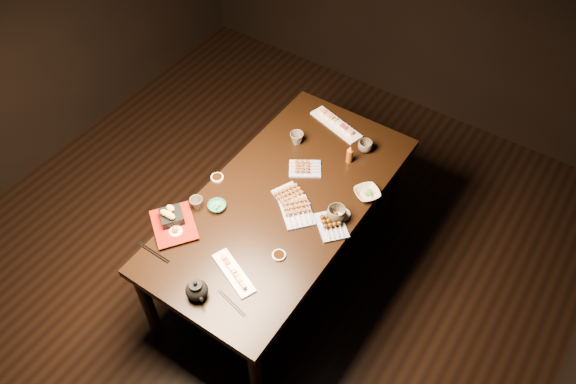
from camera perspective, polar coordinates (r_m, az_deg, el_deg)
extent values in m
plane|color=black|center=(3.82, -6.32, -10.50)|extent=(5.00, 5.00, 0.00)
cube|color=black|center=(3.60, -0.45, -4.61)|extent=(1.29, 1.96, 0.75)
imported|color=#2A815D|center=(3.27, -7.22, -1.45)|extent=(0.13, 0.13, 0.03)
imported|color=beige|center=(3.34, 8.03, -0.13)|extent=(0.20, 0.20, 0.04)
imported|color=#4F473C|center=(3.28, -9.26, -1.14)|extent=(0.11, 0.11, 0.07)
imported|color=#4F473C|center=(3.19, 4.95, -2.21)|extent=(0.15, 0.15, 0.09)
imported|color=#4F473C|center=(3.60, 0.90, 5.48)|extent=(0.10, 0.10, 0.08)
imported|color=#4F473C|center=(3.58, 7.84, 4.62)|extent=(0.12, 0.12, 0.07)
cylinder|color=#6F330E|center=(3.48, 6.29, 3.85)|extent=(0.06, 0.06, 0.13)
cylinder|color=white|center=(3.43, -7.21, 1.46)|extent=(0.10, 0.10, 0.01)
cylinder|color=white|center=(3.24, 5.56, -2.28)|extent=(0.09, 0.09, 0.02)
cylinder|color=white|center=(3.05, -0.93, -6.45)|extent=(0.08, 0.08, 0.01)
cylinder|color=white|center=(3.82, 3.78, 7.88)|extent=(0.11, 0.11, 0.01)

